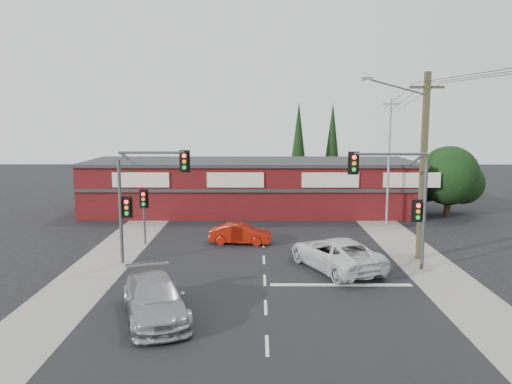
{
  "coord_description": "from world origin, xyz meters",
  "views": [
    {
      "loc": [
        -0.29,
        -23.54,
        7.57
      ],
      "look_at": [
        -0.43,
        3.0,
        3.66
      ],
      "focal_mm": 35.0,
      "sensor_mm": 36.0,
      "label": 1
    }
  ],
  "objects_px": {
    "utility_pole": "(421,160)",
    "red_sedan": "(241,234)",
    "shop_building": "(250,186)",
    "white_suv": "(336,254)",
    "silver_suv": "(155,299)"
  },
  "relations": [
    {
      "from": "white_suv",
      "to": "red_sedan",
      "type": "xyz_separation_m",
      "value": [
        -5.0,
        5.22,
        -0.2
      ]
    },
    {
      "from": "silver_suv",
      "to": "red_sedan",
      "type": "distance_m",
      "value": 11.88
    },
    {
      "from": "utility_pole",
      "to": "red_sedan",
      "type": "bearing_deg",
      "value": 161.8
    },
    {
      "from": "shop_building",
      "to": "utility_pole",
      "type": "relative_size",
      "value": 2.73
    },
    {
      "from": "silver_suv",
      "to": "red_sedan",
      "type": "height_order",
      "value": "silver_suv"
    },
    {
      "from": "red_sedan",
      "to": "shop_building",
      "type": "distance_m",
      "value": 10.91
    },
    {
      "from": "silver_suv",
      "to": "shop_building",
      "type": "relative_size",
      "value": 0.19
    },
    {
      "from": "white_suv",
      "to": "silver_suv",
      "type": "distance_m",
      "value": 10.09
    },
    {
      "from": "red_sedan",
      "to": "white_suv",
      "type": "bearing_deg",
      "value": -129.56
    },
    {
      "from": "silver_suv",
      "to": "red_sedan",
      "type": "bearing_deg",
      "value": 57.29
    },
    {
      "from": "red_sedan",
      "to": "shop_building",
      "type": "bearing_deg",
      "value": 4.55
    },
    {
      "from": "shop_building",
      "to": "utility_pole",
      "type": "xyz_separation_m",
      "value": [
        9.36,
        -14.0,
        3.26
      ]
    },
    {
      "from": "utility_pole",
      "to": "shop_building",
      "type": "bearing_deg",
      "value": 123.76
    },
    {
      "from": "white_suv",
      "to": "shop_building",
      "type": "height_order",
      "value": "shop_building"
    },
    {
      "from": "red_sedan",
      "to": "shop_building",
      "type": "xyz_separation_m",
      "value": [
        0.39,
        10.79,
        1.52
      ]
    }
  ]
}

